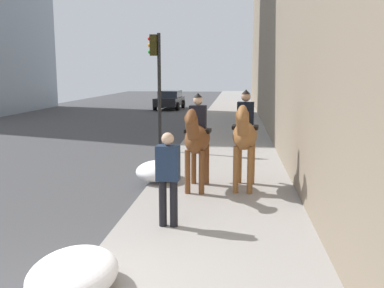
# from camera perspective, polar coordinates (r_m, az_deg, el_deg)

# --- Properties ---
(mounted_horse_near) EXTENTS (2.15, 0.64, 2.26)m
(mounted_horse_near) POSITION_cam_1_polar(r_m,az_deg,el_deg) (9.94, 0.67, 0.91)
(mounted_horse_near) COLOR brown
(mounted_horse_near) RESTS_ON sidewalk_slab
(mounted_horse_far) EXTENTS (2.15, 0.69, 2.34)m
(mounted_horse_far) POSITION_cam_1_polar(r_m,az_deg,el_deg) (10.04, 7.02, 1.33)
(mounted_horse_far) COLOR brown
(mounted_horse_far) RESTS_ON sidewalk_slab
(pedestrian_greeting) EXTENTS (0.28, 0.41, 1.70)m
(pedestrian_greeting) POSITION_cam_1_polar(r_m,az_deg,el_deg) (7.59, -3.20, -3.89)
(pedestrian_greeting) COLOR black
(pedestrian_greeting) RESTS_ON sidewalk_slab
(car_mid_lane) EXTENTS (4.21, 2.09, 1.44)m
(car_mid_lane) POSITION_cam_1_polar(r_m,az_deg,el_deg) (33.81, -2.98, 5.93)
(car_mid_lane) COLOR black
(car_mid_lane) RESTS_ON ground
(traffic_light_near_curb) EXTENTS (0.20, 0.44, 4.16)m
(traffic_light_near_curb) POSITION_cam_1_polar(r_m,az_deg,el_deg) (14.95, -4.70, 9.16)
(traffic_light_near_curb) COLOR black
(traffic_light_near_curb) RESTS_ON ground
(snow_pile_near) EXTENTS (1.42, 1.09, 0.49)m
(snow_pile_near) POSITION_cam_1_polar(r_m,az_deg,el_deg) (5.79, -15.47, -16.27)
(snow_pile_near) COLOR white
(snow_pile_near) RESTS_ON sidewalk_slab
(snow_pile_far) EXTENTS (1.40, 1.08, 0.49)m
(snow_pile_far) POSITION_cam_1_polar(r_m,az_deg,el_deg) (11.04, -4.62, -3.56)
(snow_pile_far) COLOR white
(snow_pile_far) RESTS_ON sidewalk_slab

